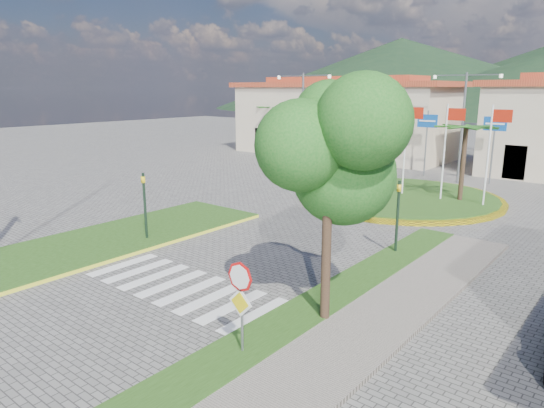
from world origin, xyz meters
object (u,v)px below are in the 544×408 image
Objects in this scene: stop_sign at (241,294)px; white_van at (348,158)px; roundabout_island at (398,197)px; car_dark_a at (365,161)px; deciduous_tree at (329,151)px.

stop_sign reaches higher than white_van.
stop_sign is at bearing -159.60° from white_van.
roundabout_island is 3.89× the size of car_dark_a.
roundabout_island is at bearing -124.70° from car_dark_a.
white_van is at bearing 115.82° from stop_sign.
deciduous_tree is 32.01m from white_van.
roundabout_island is 4.79× the size of stop_sign.
roundabout_island is 3.03× the size of white_van.
car_dark_a is at bearing 127.85° from roundabout_island.
deciduous_tree is at bearing -156.23° from white_van.
white_van is (-14.85, 30.70, -1.21)m from stop_sign.
stop_sign is 0.39× the size of deciduous_tree.
white_van is (-15.45, 27.66, -4.59)m from deciduous_tree.
car_dark_a is (-13.50, 27.30, -4.62)m from deciduous_tree.
roundabout_island is at bearing 103.73° from stop_sign.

